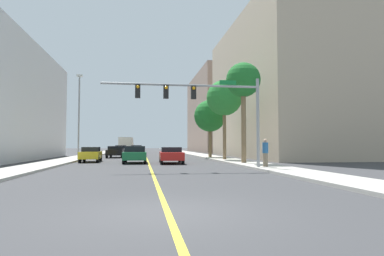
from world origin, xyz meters
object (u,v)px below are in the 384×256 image
Objects in this scene: street_lamp at (79,112)px; pedestrian at (265,153)px; traffic_signal_mast at (205,101)px; car_white at (121,150)px; car_green at (135,154)px; car_yellow at (91,154)px; palm_near at (243,82)px; palm_mid at (224,98)px; delivery_truck at (126,145)px; car_red at (171,155)px; car_black at (116,152)px; car_gray at (136,150)px; palm_far at (210,116)px.

pedestrian is at bearing -45.07° from street_lamp.
street_lamp is (-10.30, 14.63, 0.50)m from traffic_signal_mast.
car_green is at bearing -84.39° from car_white.
traffic_signal_mast is 14.26m from car_yellow.
street_lamp is 5.92m from car_yellow.
palm_near is 7.32m from pedestrian.
pedestrian is at bearing 138.41° from car_yellow.
palm_mid is at bearing 90.00° from palm_near.
delivery_truck is at bearing 88.32° from car_white.
car_red is at bearing -77.64° from car_white.
delivery_truck is (-2.33, 36.56, 0.82)m from car_green.
car_green is (-8.61, 3.50, -5.88)m from palm_near.
car_white is at bearing -95.44° from car_yellow.
car_yellow is 20.95m from car_white.
car_black is at bearing 111.41° from pedestrian.
car_black is 9.74m from car_gray.
car_black is 0.54× the size of delivery_truck.
palm_mid is 8.60m from car_red.
traffic_signal_mast is 1.19× the size of delivery_truck.
pedestrian is (4.08, 0.22, -3.32)m from traffic_signal_mast.
palm_near is 1.74× the size of car_black.
palm_mid reaches higher than palm_far.
car_white is at bearing 104.84° from car_red.
palm_mid is 23.98m from car_white.
delivery_truck is (-10.93, 40.07, -5.06)m from palm_near.
street_lamp is 17.25m from car_gray.
car_red is (-5.57, 2.58, -5.92)m from palm_near.
car_black is (-5.53, 13.41, 0.02)m from car_red.
palm_mid is at bearing 35.14° from car_red.
traffic_signal_mast is at bearing -110.14° from palm_mid.
car_green is 23.41m from car_white.
car_black is at bearing -89.14° from delivery_truck.
palm_near is 2.04× the size of car_yellow.
palm_mid is 1.70× the size of car_black.
pedestrian is (0.11, -17.24, -3.85)m from palm_far.
car_green is 11.90m from pedestrian.
palm_mid is (4.11, 11.22, 1.77)m from traffic_signal_mast.
car_yellow is (-12.62, -0.38, -5.44)m from palm_mid.
car_white is (-11.02, 14.27, -4.14)m from palm_far.
pedestrian is (12.59, -10.61, 0.35)m from car_yellow.
traffic_signal_mast is at bearing 176.47° from pedestrian.
car_red is (-5.57, -3.66, -5.44)m from palm_mid.
palm_near is 1.03× the size of palm_mid.
car_red is 9.19m from pedestrian.
car_green is 1.05× the size of car_white.
car_green is at bearing -76.07° from car_black.
palm_far is 3.66× the size of pedestrian.
street_lamp reaches higher than traffic_signal_mast.
car_gray is at bearing 109.12° from palm_near.
delivery_truck is 4.66× the size of pedestrian.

